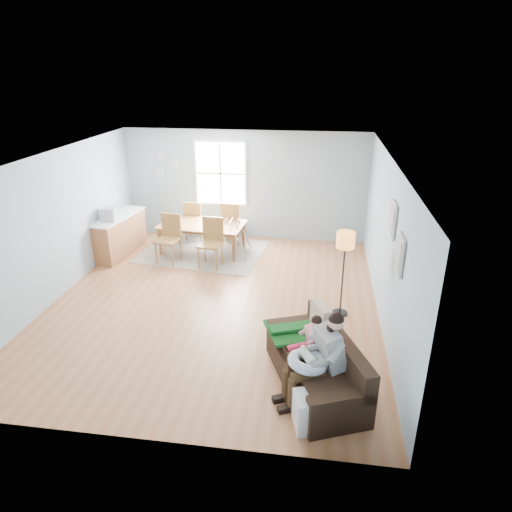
% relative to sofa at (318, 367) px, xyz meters
% --- Properties ---
extents(room, '(8.40, 9.40, 3.90)m').
position_rel_sofa_xyz_m(room, '(-1.96, 2.18, 2.14)').
color(room, '#A6643B').
extents(window, '(1.32, 0.08, 1.62)m').
position_rel_sofa_xyz_m(window, '(-2.56, 5.64, 1.37)').
color(window, silver).
rests_on(window, room).
extents(pictures, '(0.05, 1.34, 0.74)m').
position_rel_sofa_xyz_m(pictures, '(1.01, 1.13, 1.57)').
color(pictures, silver).
rests_on(pictures, room).
extents(wall_plates, '(0.67, 0.02, 0.66)m').
position_rel_sofa_xyz_m(wall_plates, '(-3.96, 5.65, 1.55)').
color(wall_plates, '#99B0B8').
rests_on(wall_plates, room).
extents(sofa, '(1.51, 2.14, 0.79)m').
position_rel_sofa_xyz_m(sofa, '(0.00, 0.00, 0.00)').
color(sofa, black).
rests_on(sofa, room).
extents(green_throw, '(1.10, 1.00, 0.04)m').
position_rel_sofa_xyz_m(green_throw, '(-0.32, 0.58, 0.23)').
color(green_throw, '#155C1F').
rests_on(green_throw, sofa).
extents(beige_pillow, '(0.32, 0.48, 0.47)m').
position_rel_sofa_xyz_m(beige_pillow, '(-0.00, 0.55, 0.44)').
color(beige_pillow, '#BFAD92').
rests_on(beige_pillow, sofa).
extents(father, '(0.97, 0.71, 1.29)m').
position_rel_sofa_xyz_m(father, '(-0.01, -0.31, 0.40)').
color(father, gray).
rests_on(father, sofa).
extents(nursing_pillow, '(0.72, 0.71, 0.21)m').
position_rel_sofa_xyz_m(nursing_pillow, '(-0.15, -0.36, 0.34)').
color(nursing_pillow, '#A6BECF').
rests_on(nursing_pillow, father).
extents(infant, '(0.24, 0.35, 0.13)m').
position_rel_sofa_xyz_m(infant, '(-0.16, -0.33, 0.41)').
color(infant, silver).
rests_on(infant, nursing_pillow).
extents(toddler, '(0.52, 0.41, 0.77)m').
position_rel_sofa_xyz_m(toddler, '(-0.14, 0.15, 0.39)').
color(toddler, white).
rests_on(toddler, sofa).
extents(floor_lamp, '(0.31, 0.31, 1.55)m').
position_rel_sofa_xyz_m(floor_lamp, '(0.36, 2.03, 1.00)').
color(floor_lamp, black).
rests_on(floor_lamp, room).
extents(storage_cube, '(0.50, 0.47, 0.47)m').
position_rel_sofa_xyz_m(storage_cube, '(-0.07, -0.83, -0.05)').
color(storage_cube, white).
rests_on(storage_cube, room).
extents(rug, '(3.04, 2.46, 0.01)m').
position_rel_sofa_xyz_m(rug, '(-2.80, 4.53, -0.27)').
color(rug, '#A29E94').
rests_on(rug, room).
extents(dining_table, '(2.04, 1.24, 0.69)m').
position_rel_sofa_xyz_m(dining_table, '(-2.80, 4.53, 0.06)').
color(dining_table, brown).
rests_on(dining_table, rug).
extents(chair_sw, '(0.56, 0.56, 1.08)m').
position_rel_sofa_xyz_m(chair_sw, '(-3.38, 3.92, 0.35)').
color(chair_sw, olive).
rests_on(chair_sw, rug).
extents(chair_se, '(0.54, 0.54, 1.09)m').
position_rel_sofa_xyz_m(chair_se, '(-2.39, 3.79, 0.35)').
color(chair_se, olive).
rests_on(chair_se, rug).
extents(chair_nw, '(0.46, 0.46, 1.01)m').
position_rel_sofa_xyz_m(chair_nw, '(-3.20, 5.27, 0.30)').
color(chair_nw, olive).
rests_on(chair_nw, rug).
extents(chair_ne, '(0.53, 0.53, 1.07)m').
position_rel_sofa_xyz_m(chair_ne, '(-2.22, 5.14, 0.34)').
color(chair_ne, olive).
rests_on(chair_ne, rug).
extents(counter, '(0.70, 1.71, 0.93)m').
position_rel_sofa_xyz_m(counter, '(-4.66, 4.15, 0.19)').
color(counter, brown).
rests_on(counter, room).
extents(monitor, '(0.32, 0.30, 0.29)m').
position_rel_sofa_xyz_m(monitor, '(-4.69, 3.83, 0.80)').
color(monitor, '#AAAAAF').
rests_on(monitor, counter).
extents(baby_swing, '(0.82, 0.83, 0.83)m').
position_rel_sofa_xyz_m(baby_swing, '(-2.09, 4.51, 0.09)').
color(baby_swing, '#AAAAAF').
rests_on(baby_swing, room).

